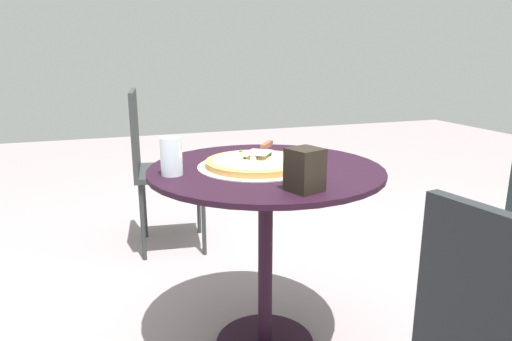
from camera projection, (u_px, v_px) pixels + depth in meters
name	position (u px, v px, depth m)	size (l,w,h in m)	color
patio_table	(266.00, 209.00, 1.66)	(0.84, 0.84, 0.73)	black
pizza_on_tray	(256.00, 163.00, 1.62)	(0.42, 0.42, 0.05)	silver
pizza_server	(263.00, 148.00, 1.68)	(0.20, 0.16, 0.02)	silver
drinking_cup	(171.00, 156.00, 1.49)	(0.07, 0.07, 0.13)	silver
napkin_dispenser	(305.00, 170.00, 1.32)	(0.09, 0.09, 0.13)	black
patio_chair_corner	(156.00, 159.00, 2.59)	(0.44, 0.44, 0.93)	#2E3232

